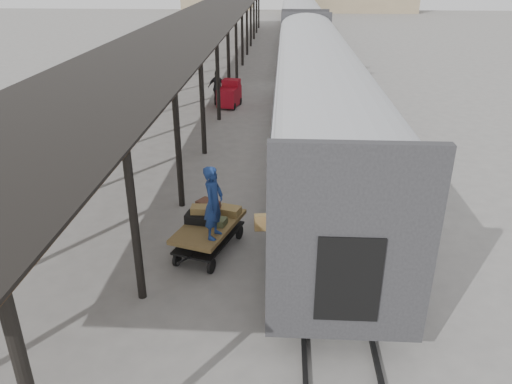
{
  "coord_description": "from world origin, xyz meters",
  "views": [
    {
      "loc": [
        1.93,
        -11.7,
        7.32
      ],
      "look_at": [
        1.25,
        0.5,
        1.7
      ],
      "focal_mm": 35.0,
      "sensor_mm": 36.0,
      "label": 1
    }
  ],
  "objects_px": {
    "baggage_cart": "(209,231)",
    "porter": "(213,203)",
    "luggage_tug": "(229,95)",
    "pedestrian": "(218,88)"
  },
  "relations": [
    {
      "from": "baggage_cart",
      "to": "porter",
      "type": "xyz_separation_m",
      "value": [
        0.25,
        -0.65,
        1.19
      ]
    },
    {
      "from": "baggage_cart",
      "to": "porter",
      "type": "relative_size",
      "value": 1.37
    },
    {
      "from": "luggage_tug",
      "to": "pedestrian",
      "type": "relative_size",
      "value": 0.92
    },
    {
      "from": "baggage_cart",
      "to": "luggage_tug",
      "type": "distance_m",
      "value": 15.46
    },
    {
      "from": "baggage_cart",
      "to": "pedestrian",
      "type": "height_order",
      "value": "pedestrian"
    },
    {
      "from": "baggage_cart",
      "to": "porter",
      "type": "bearing_deg",
      "value": -51.43
    },
    {
      "from": "baggage_cart",
      "to": "pedestrian",
      "type": "distance_m",
      "value": 15.87
    },
    {
      "from": "luggage_tug",
      "to": "porter",
      "type": "relative_size",
      "value": 0.92
    },
    {
      "from": "luggage_tug",
      "to": "porter",
      "type": "height_order",
      "value": "porter"
    },
    {
      "from": "baggage_cart",
      "to": "pedestrian",
      "type": "relative_size",
      "value": 1.37
    }
  ]
}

